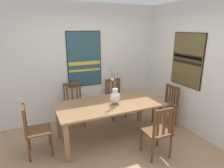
{
  "coord_description": "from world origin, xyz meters",
  "views": [
    {
      "loc": [
        -1.26,
        -2.55,
        2.14
      ],
      "look_at": [
        0.19,
        0.76,
        1.09
      ],
      "focal_mm": 30.85,
      "sensor_mm": 36.0,
      "label": 1
    }
  ],
  "objects_px": {
    "chair_3": "(74,104)",
    "chair_4": "(115,98)",
    "painting_on_side_wall": "(187,60)",
    "chair_0": "(158,131)",
    "centerpiece_vase": "(115,96)",
    "painting_on_back_wall": "(84,59)",
    "dining_table": "(110,108)",
    "chair_1": "(35,129)",
    "chair_2": "(167,104)"
  },
  "relations": [
    {
      "from": "chair_0",
      "to": "chair_3",
      "type": "height_order",
      "value": "chair_3"
    },
    {
      "from": "dining_table",
      "to": "chair_3",
      "type": "xyz_separation_m",
      "value": [
        -0.53,
        0.86,
        -0.16
      ]
    },
    {
      "from": "centerpiece_vase",
      "to": "chair_2",
      "type": "relative_size",
      "value": 0.83
    },
    {
      "from": "dining_table",
      "to": "centerpiece_vase",
      "type": "distance_m",
      "value": 0.26
    },
    {
      "from": "dining_table",
      "to": "chair_4",
      "type": "distance_m",
      "value": 1.04
    },
    {
      "from": "chair_4",
      "to": "painting_on_back_wall",
      "type": "bearing_deg",
      "value": 158.42
    },
    {
      "from": "centerpiece_vase",
      "to": "chair_1",
      "type": "distance_m",
      "value": 1.53
    },
    {
      "from": "chair_1",
      "to": "painting_on_back_wall",
      "type": "bearing_deg",
      "value": 42.73
    },
    {
      "from": "dining_table",
      "to": "chair_0",
      "type": "bearing_deg",
      "value": -59.97
    },
    {
      "from": "chair_0",
      "to": "chair_3",
      "type": "relative_size",
      "value": 0.98
    },
    {
      "from": "centerpiece_vase",
      "to": "chair_0",
      "type": "height_order",
      "value": "centerpiece_vase"
    },
    {
      "from": "chair_3",
      "to": "painting_on_side_wall",
      "type": "distance_m",
      "value": 2.65
    },
    {
      "from": "centerpiece_vase",
      "to": "painting_on_back_wall",
      "type": "distance_m",
      "value": 1.35
    },
    {
      "from": "chair_1",
      "to": "centerpiece_vase",
      "type": "bearing_deg",
      "value": -2.66
    },
    {
      "from": "centerpiece_vase",
      "to": "chair_3",
      "type": "bearing_deg",
      "value": 123.75
    },
    {
      "from": "dining_table",
      "to": "chair_0",
      "type": "height_order",
      "value": "chair_0"
    },
    {
      "from": "chair_2",
      "to": "chair_4",
      "type": "height_order",
      "value": "chair_4"
    },
    {
      "from": "dining_table",
      "to": "painting_on_back_wall",
      "type": "distance_m",
      "value": 1.41
    },
    {
      "from": "centerpiece_vase",
      "to": "chair_3",
      "type": "distance_m",
      "value": 1.17
    },
    {
      "from": "chair_0",
      "to": "chair_4",
      "type": "distance_m",
      "value": 1.76
    },
    {
      "from": "centerpiece_vase",
      "to": "chair_4",
      "type": "bearing_deg",
      "value": 65.15
    },
    {
      "from": "chair_1",
      "to": "chair_4",
      "type": "xyz_separation_m",
      "value": [
        1.91,
        0.87,
        -0.0
      ]
    },
    {
      "from": "painting_on_side_wall",
      "to": "chair_2",
      "type": "bearing_deg",
      "value": 152.6
    },
    {
      "from": "chair_2",
      "to": "chair_3",
      "type": "bearing_deg",
      "value": 156.07
    },
    {
      "from": "chair_0",
      "to": "chair_4",
      "type": "xyz_separation_m",
      "value": [
        0.01,
        1.76,
        -0.0
      ]
    },
    {
      "from": "chair_1",
      "to": "painting_on_side_wall",
      "type": "height_order",
      "value": "painting_on_side_wall"
    },
    {
      "from": "dining_table",
      "to": "chair_2",
      "type": "bearing_deg",
      "value": -0.01
    },
    {
      "from": "dining_table",
      "to": "painting_on_side_wall",
      "type": "bearing_deg",
      "value": -5.21
    },
    {
      "from": "dining_table",
      "to": "centerpiece_vase",
      "type": "xyz_separation_m",
      "value": [
        0.08,
        -0.06,
        0.24
      ]
    },
    {
      "from": "centerpiece_vase",
      "to": "chair_0",
      "type": "bearing_deg",
      "value": -62.61
    },
    {
      "from": "chair_2",
      "to": "chair_3",
      "type": "height_order",
      "value": "chair_3"
    },
    {
      "from": "centerpiece_vase",
      "to": "chair_3",
      "type": "height_order",
      "value": "centerpiece_vase"
    },
    {
      "from": "dining_table",
      "to": "chair_0",
      "type": "xyz_separation_m",
      "value": [
        0.51,
        -0.88,
        -0.17
      ]
    },
    {
      "from": "centerpiece_vase",
      "to": "painting_on_back_wall",
      "type": "bearing_deg",
      "value": 101.18
    },
    {
      "from": "chair_0",
      "to": "painting_on_back_wall",
      "type": "bearing_deg",
      "value": 108.12
    },
    {
      "from": "chair_0",
      "to": "painting_on_side_wall",
      "type": "height_order",
      "value": "painting_on_side_wall"
    },
    {
      "from": "chair_3",
      "to": "painting_on_back_wall",
      "type": "distance_m",
      "value": 1.06
    },
    {
      "from": "dining_table",
      "to": "chair_2",
      "type": "relative_size",
      "value": 2.24
    },
    {
      "from": "chair_1",
      "to": "painting_on_back_wall",
      "type": "relative_size",
      "value": 0.72
    },
    {
      "from": "chair_3",
      "to": "painting_on_back_wall",
      "type": "xyz_separation_m",
      "value": [
        0.37,
        0.3,
        0.95
      ]
    },
    {
      "from": "chair_3",
      "to": "chair_4",
      "type": "relative_size",
      "value": 1.03
    },
    {
      "from": "centerpiece_vase",
      "to": "painting_on_back_wall",
      "type": "xyz_separation_m",
      "value": [
        -0.24,
        1.21,
        0.55
      ]
    },
    {
      "from": "chair_1",
      "to": "chair_4",
      "type": "bearing_deg",
      "value": 24.57
    },
    {
      "from": "chair_3",
      "to": "painting_on_back_wall",
      "type": "relative_size",
      "value": 0.75
    },
    {
      "from": "chair_2",
      "to": "painting_on_back_wall",
      "type": "height_order",
      "value": "painting_on_back_wall"
    },
    {
      "from": "centerpiece_vase",
      "to": "chair_4",
      "type": "distance_m",
      "value": 1.11
    },
    {
      "from": "dining_table",
      "to": "centerpiece_vase",
      "type": "bearing_deg",
      "value": -34.56
    },
    {
      "from": "chair_3",
      "to": "painting_on_side_wall",
      "type": "xyz_separation_m",
      "value": [
        2.23,
        -1.01,
        1.01
      ]
    },
    {
      "from": "chair_2",
      "to": "centerpiece_vase",
      "type": "bearing_deg",
      "value": -177.57
    },
    {
      "from": "chair_1",
      "to": "chair_2",
      "type": "distance_m",
      "value": 2.79
    }
  ]
}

